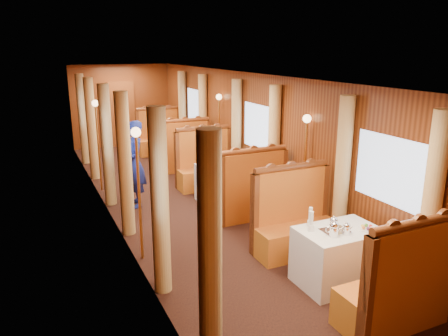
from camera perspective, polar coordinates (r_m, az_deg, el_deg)
floor at (r=8.58m, az=-4.41°, el=-4.97°), size 3.00×12.00×0.01m
ceiling at (r=8.06m, az=-4.79°, el=11.93°), size 3.00×12.00×0.01m
wall_far at (r=13.94m, az=-13.24°, el=7.91°), size 3.00×0.01×2.50m
wall_left at (r=7.86m, az=-14.92°, el=2.14°), size 0.01×12.00×2.50m
wall_right at (r=8.84m, az=4.58°, el=4.07°), size 0.01×12.00×2.50m
doorway_far at (r=13.95m, az=-13.15°, el=6.87°), size 0.80×0.04×2.00m
table_near at (r=5.96m, az=14.69°, el=-11.11°), size 1.05×0.72×0.75m
banquette_near_fwd at (r=5.30m, az=21.84°, el=-14.73°), size 1.30×0.55×1.34m
banquette_near_aft at (r=6.68m, az=9.22°, el=-7.36°), size 1.30×0.55×1.34m
table_mid at (r=8.73m, az=0.15°, el=-1.96°), size 1.05×0.72×0.75m
banquette_mid_fwd at (r=7.85m, az=3.27°, el=-3.64°), size 1.30×0.55×1.34m
banquette_mid_aft at (r=9.61m, az=-2.38°, el=-0.03°), size 1.30×0.55×1.34m
table_far at (r=11.89m, az=-6.95°, el=2.66°), size 1.05×0.72×0.75m
banquette_far_fwd at (r=10.94m, az=-5.32°, el=1.84°), size 1.30×0.55×1.34m
banquette_far_aft at (r=12.83m, az=-8.36°, el=3.77°), size 1.30×0.55×1.34m
tea_tray at (r=5.74m, az=14.30°, el=-7.97°), size 0.35×0.28×0.01m
teapot_left at (r=5.56m, az=14.13°, el=-7.96°), size 0.23×0.20×0.15m
teapot_right at (r=5.65m, az=15.67°, el=-7.84°), size 0.16×0.13×0.12m
teapot_back at (r=5.76m, az=14.09°, el=-7.21°), size 0.19×0.16×0.13m
fruit_plate at (r=5.90m, az=18.18°, el=-7.48°), size 0.23×0.23×0.05m
cup_inboard at (r=5.64m, az=11.31°, el=-7.10°), size 0.08×0.08×0.26m
cup_outboard at (r=5.77m, az=11.20°, el=-6.55°), size 0.08×0.08×0.26m
rose_vase_mid at (r=8.57m, az=0.44°, el=1.53°), size 0.06×0.06×0.36m
rose_vase_far at (r=11.75m, az=-7.15°, el=5.25°), size 0.06×0.06×0.36m
window_left_near at (r=4.52m, az=-6.97°, el=-4.59°), size 0.01×1.20×0.90m
curtain_left_near_a at (r=3.99m, az=-1.85°, el=-11.63°), size 0.22×0.22×2.35m
curtain_left_near_b at (r=5.35m, az=-8.38°, el=-4.57°), size 0.22×0.22×2.35m
window_right_near at (r=6.06m, az=20.79°, el=-0.29°), size 0.01×1.20×0.90m
curtain_right_near_a at (r=5.58m, az=25.40°, el=-5.11°), size 0.22×0.22×2.35m
curtain_right_near_b at (r=6.61m, az=15.17°, el=-1.02°), size 0.22×0.22×2.35m
window_left_mid at (r=7.82m, az=-14.91°, el=3.58°), size 0.01×1.20×0.90m
curtain_left_mid_a at (r=7.15m, az=-12.82°, el=0.36°), size 0.22×0.22×2.35m
curtain_left_mid_b at (r=8.64m, az=-15.02°, el=2.81°), size 0.22×0.22×2.35m
window_right_mid at (r=8.80m, az=4.53°, el=5.34°), size 0.01×1.20×0.90m
curtain_right_mid_a at (r=8.14m, az=6.50°, el=2.49°), size 0.22×0.22×2.35m
curtain_right_mid_b at (r=9.48m, az=1.64°, el=4.43°), size 0.22×0.22×2.35m
window_left_far at (r=11.24m, az=-18.11°, el=6.84°), size 0.01×1.20×0.90m
curtain_left_far_a at (r=10.53m, az=-16.89°, el=4.88°), size 0.22×0.22×2.35m
curtain_left_far_b at (r=12.06m, az=-17.97°, el=6.07°), size 0.22×0.22×2.35m
window_right_far at (r=11.94m, az=-3.73°, el=8.03°), size 0.01×1.20×0.90m
curtain_right_far_a at (r=11.22m, az=-2.77°, el=6.15°), size 0.22×0.22×2.35m
curtain_right_far_b at (r=12.67m, az=-5.43°, el=7.17°), size 0.22×0.22×2.35m
sconce_left_fore at (r=6.18m, az=-11.20°, el=0.09°), size 0.14×0.14×1.95m
sconce_right_fore at (r=7.32m, az=10.60°, el=2.52°), size 0.14×0.14×1.95m
sconce_left_aft at (r=9.54m, az=-16.26°, el=5.17°), size 0.14×0.14×1.95m
sconce_right_aft at (r=10.32m, az=-0.65°, el=6.52°), size 0.14×0.14×1.95m
steward at (r=8.51m, az=-11.60°, el=0.49°), size 0.43×0.63×1.67m
passenger at (r=9.29m, az=-1.78°, el=1.46°), size 0.40×0.44×0.76m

